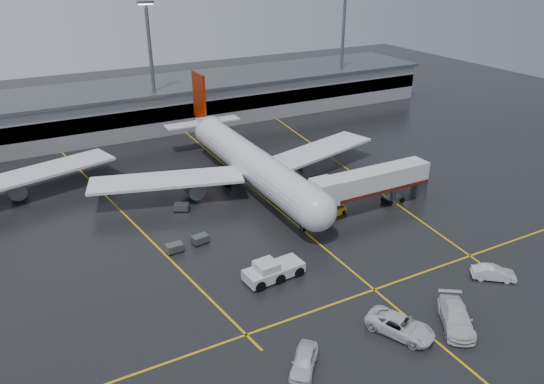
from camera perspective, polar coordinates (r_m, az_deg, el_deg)
ground at (r=73.53m, az=0.64°, el=-1.93°), size 220.00×220.00×0.00m
apron_line_centre at (r=73.53m, az=0.64°, el=-1.93°), size 0.25×90.00×0.02m
apron_line_stop at (r=58.00m, az=11.31°, el=-10.61°), size 60.00×0.25×0.02m
apron_line_left at (r=76.10m, az=-16.45°, el=-2.05°), size 9.99×69.35×0.02m
apron_line_right at (r=90.09m, az=7.66°, el=3.09°), size 7.57×69.64×0.02m
terminal at (r=113.76m, az=-11.19°, el=9.78°), size 122.00×19.00×8.60m
light_mast_mid at (r=104.63m, az=-13.31°, el=14.00°), size 3.00×1.20×25.45m
light_mast_right at (r=123.96m, az=7.88°, el=16.06°), size 3.00×1.20×25.45m
main_airliner at (r=79.70m, az=-2.70°, el=3.56°), size 48.80×45.60×14.10m
jet_bridge at (r=73.48m, az=11.08°, el=0.94°), size 19.90×3.40×6.05m
pushback_tractor at (r=58.14m, az=0.03°, el=-8.78°), size 7.11×3.46×2.47m
belt_loader at (r=72.47m, az=7.03°, el=-2.11°), size 3.43×1.95×2.07m
service_van_a at (r=52.24m, az=14.10°, el=-14.24°), size 5.56×7.26×1.83m
service_van_b at (r=54.70m, az=19.80°, el=-12.99°), size 6.05×7.16×1.97m
service_van_c at (r=63.29m, az=23.45°, el=-8.27°), size 4.79×4.21×1.57m
service_van_d at (r=47.40m, az=3.59°, el=-18.31°), size 4.82×5.02×1.69m
baggage_cart_a at (r=65.49m, az=-8.02°, el=-5.21°), size 2.18×1.61×1.12m
baggage_cart_b at (r=64.20m, az=-10.81°, el=-6.10°), size 2.03×1.34×1.12m
baggage_cart_c at (r=73.94m, az=-10.05°, el=-1.64°), size 2.37×2.07×1.12m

